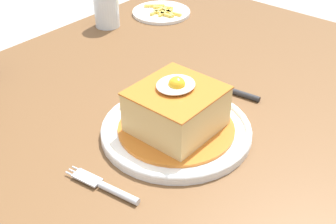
# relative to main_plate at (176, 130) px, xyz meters

# --- Properties ---
(dining_table) EXTENTS (1.47, 0.96, 0.75)m
(dining_table) POSITION_rel_main_plate_xyz_m (-0.04, 0.07, -0.10)
(dining_table) COLOR brown
(dining_table) RESTS_ON ground_plane
(main_plate) EXTENTS (0.28, 0.28, 0.02)m
(main_plate) POSITION_rel_main_plate_xyz_m (0.00, 0.00, 0.00)
(main_plate) COLOR white
(main_plate) RESTS_ON dining_table
(sandwich_meal) EXTENTS (0.22, 0.22, 0.11)m
(sandwich_meal) POSITION_rel_main_plate_xyz_m (0.00, 0.00, 0.04)
(sandwich_meal) COLOR #C66B23
(sandwich_meal) RESTS_ON main_plate
(fork) EXTENTS (0.03, 0.14, 0.01)m
(fork) POSITION_rel_main_plate_xyz_m (-0.19, -0.01, -0.00)
(fork) COLOR silver
(fork) RESTS_ON dining_table
(knife) EXTENTS (0.04, 0.17, 0.01)m
(knife) POSITION_rel_main_plate_xyz_m (0.19, -0.00, -0.00)
(knife) COLOR #262628
(knife) RESTS_ON dining_table
(drinking_glass) EXTENTS (0.07, 0.07, 0.10)m
(drinking_glass) POSITION_rel_main_plate_xyz_m (0.26, 0.46, 0.04)
(drinking_glass) COLOR #3F2314
(drinking_glass) RESTS_ON dining_table
(side_plate_fries) EXTENTS (0.17, 0.17, 0.02)m
(side_plate_fries) POSITION_rel_main_plate_xyz_m (0.42, 0.40, -0.00)
(side_plate_fries) COLOR white
(side_plate_fries) RESTS_ON dining_table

